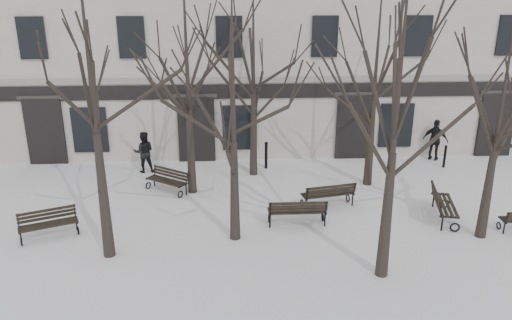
{
  "coord_description": "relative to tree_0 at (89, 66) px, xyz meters",
  "views": [
    {
      "loc": [
        -2.07,
        -13.26,
        7.35
      ],
      "look_at": [
        -1.16,
        3.0,
        1.69
      ],
      "focal_mm": 35.0,
      "sensor_mm": 36.0,
      "label": 1
    }
  ],
  "objects": [
    {
      "name": "ground",
      "position": [
        5.6,
        0.3,
        -5.45
      ],
      "size": [
        100.0,
        100.0,
        0.0
      ],
      "primitive_type": "plane",
      "color": "white",
      "rests_on": "ground"
    },
    {
      "name": "building",
      "position": [
        5.6,
        13.26,
        0.07
      ],
      "size": [
        40.4,
        10.2,
        11.4
      ],
      "color": "beige",
      "rests_on": "ground"
    },
    {
      "name": "tree_0",
      "position": [
        0.0,
        0.0,
        0.0
      ],
      "size": [
        6.1,
        6.1,
        8.72
      ],
      "color": "black",
      "rests_on": "ground"
    },
    {
      "name": "tree_1",
      "position": [
        3.65,
        0.84,
        -0.78
      ],
      "size": [
        5.23,
        5.23,
        7.47
      ],
      "color": "black",
      "rests_on": "ground"
    },
    {
      "name": "tree_2",
      "position": [
        7.56,
        -1.46,
        -0.29
      ],
      "size": [
        5.78,
        5.78,
        8.25
      ],
      "color": "black",
      "rests_on": "ground"
    },
    {
      "name": "tree_3",
      "position": [
        11.29,
        0.54,
        -1.24
      ],
      "size": [
        4.72,
        4.72,
        6.74
      ],
      "color": "black",
      "rests_on": "ground"
    },
    {
      "name": "tree_4",
      "position": [
        2.1,
        4.64,
        0.01
      ],
      "size": [
        6.11,
        6.11,
        8.73
      ],
      "color": "black",
      "rests_on": "ground"
    },
    {
      "name": "tree_5",
      "position": [
        4.5,
        6.39,
        -0.5
      ],
      "size": [
        5.55,
        5.55,
        7.92
      ],
      "color": "black",
      "rests_on": "ground"
    },
    {
      "name": "tree_6",
      "position": [
        8.93,
        5.04,
        -0.45
      ],
      "size": [
        5.59,
        5.59,
        7.99
      ],
      "color": "black",
      "rests_on": "ground"
    },
    {
      "name": "bench_0",
      "position": [
        -2.11,
        1.26,
        -4.98
      ],
      "size": [
        1.8,
        1.23,
        0.87
      ],
      "rotation": [
        0.0,
        0.0,
        0.4
      ],
      "color": "black",
      "rests_on": "ground"
    },
    {
      "name": "bench_1",
      "position": [
        5.67,
        1.61,
        -4.94
      ],
      "size": [
        1.89,
        0.69,
        0.95
      ],
      "rotation": [
        0.0,
        0.0,
        3.14
      ],
      "color": "black",
      "rests_on": "ground"
    },
    {
      "name": "bench_3",
      "position": [
        1.16,
        4.75,
        -4.99
      ],
      "size": [
        1.71,
        1.47,
        0.86
      ],
      "rotation": [
        0.0,
        0.0,
        -0.63
      ],
      "color": "black",
      "rests_on": "ground"
    },
    {
      "name": "bench_4",
      "position": [
        6.96,
        2.95,
        -4.94
      ],
      "size": [
        1.94,
        1.04,
        0.94
      ],
      "rotation": [
        0.0,
        0.0,
        3.35
      ],
      "color": "black",
      "rests_on": "ground"
    },
    {
      "name": "bench_5",
      "position": [
        10.57,
        1.85,
        -4.91
      ],
      "size": [
        1.17,
        2.08,
        1.0
      ],
      "rotation": [
        0.0,
        0.0,
        1.33
      ],
      "color": "black",
      "rests_on": "ground"
    },
    {
      "name": "bollard_a",
      "position": [
        5.08,
        7.08,
        -4.82
      ],
      "size": [
        0.15,
        0.15,
        1.18
      ],
      "color": "black",
      "rests_on": "ground"
    },
    {
      "name": "bollard_b",
      "position": [
        12.74,
        6.78,
        -4.92
      ],
      "size": [
        0.13,
        0.13,
        0.99
      ],
      "color": "black",
      "rests_on": "ground"
    },
    {
      "name": "pedestrian_b",
      "position": [
        -0.03,
        6.95,
        -5.45
      ],
      "size": [
        0.93,
        0.77,
        1.74
      ],
      "primitive_type": "imported",
      "rotation": [
        0.0,
        0.0,
        3.28
      ],
      "color": "black",
      "rests_on": "ground"
    },
    {
      "name": "pedestrian_c",
      "position": [
        12.68,
        7.77,
        -5.45
      ],
      "size": [
        1.15,
        0.98,
        1.85
      ],
      "primitive_type": "imported",
      "rotation": [
        0.0,
        0.0,
        2.54
      ],
      "color": "black",
      "rests_on": "ground"
    }
  ]
}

